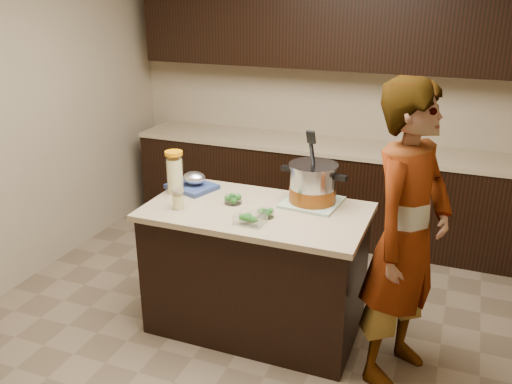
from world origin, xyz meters
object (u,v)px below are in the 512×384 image
Objects in this scene: island at (256,269)px; stock_pot at (313,186)px; lemonade_pitcher at (175,174)px; person at (407,238)px.

island is 0.70m from stock_pot.
person is (1.62, -0.19, -0.12)m from lemonade_pitcher.
person is (0.66, -0.34, -0.11)m from stock_pot.
person is at bearing -6.69° from lemonade_pitcher.
lemonade_pitcher is at bearing 104.46° from person.
lemonade_pitcher reaches higher than island.
lemonade_pitcher is (-0.96, -0.15, 0.01)m from stock_pot.
lemonade_pitcher is 0.16× the size of person.
person reaches higher than lemonade_pitcher.
person reaches higher than stock_pot.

